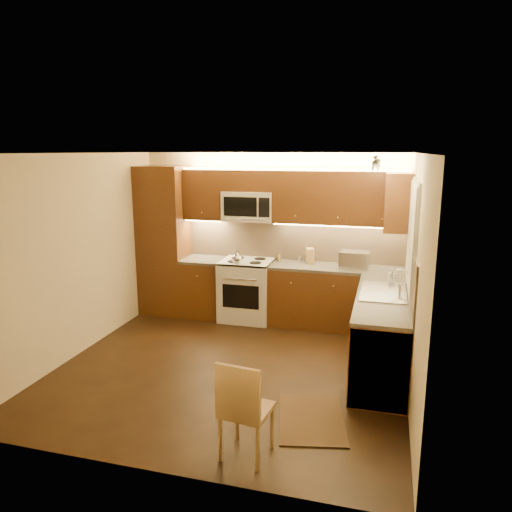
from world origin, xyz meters
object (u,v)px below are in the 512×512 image
(microwave, at_px, (249,206))
(sink, at_px, (384,286))
(kettle, at_px, (237,257))
(toaster_oven, at_px, (355,260))
(dining_chair, at_px, (247,407))
(soap_bottle, at_px, (392,276))
(knife_block, at_px, (310,256))
(stove, at_px, (247,290))

(microwave, bearing_deg, sink, -32.21)
(microwave, xyz_separation_m, kettle, (-0.08, -0.36, -0.71))
(sink, height_order, toaster_oven, toaster_oven)
(kettle, relative_size, dining_chair, 0.22)
(sink, relative_size, soap_bottle, 4.58)
(toaster_oven, distance_m, soap_bottle, 0.84)
(kettle, bearing_deg, sink, -10.61)
(microwave, height_order, soap_bottle, microwave)
(microwave, bearing_deg, knife_block, 0.63)
(microwave, height_order, knife_block, microwave)
(stove, relative_size, knife_block, 4.10)
(stove, distance_m, toaster_oven, 1.68)
(toaster_oven, bearing_deg, sink, -66.75)
(knife_block, distance_m, dining_chair, 3.45)
(soap_bottle, height_order, dining_chair, soap_bottle)
(sink, height_order, soap_bottle, soap_bottle)
(sink, xyz_separation_m, knife_block, (-1.07, 1.27, 0.04))
(kettle, xyz_separation_m, soap_bottle, (2.17, -0.43, -0.02))
(knife_block, distance_m, soap_bottle, 1.41)
(microwave, xyz_separation_m, sink, (2.00, -1.26, -0.74))
(microwave, xyz_separation_m, soap_bottle, (2.09, -0.79, -0.73))
(microwave, distance_m, knife_block, 1.17)
(stove, distance_m, knife_block, 1.09)
(soap_bottle, bearing_deg, toaster_oven, 121.32)
(knife_block, bearing_deg, dining_chair, -109.14)
(kettle, height_order, toaster_oven, toaster_oven)
(stove, relative_size, sink, 1.07)
(stove, distance_m, kettle, 0.60)
(stove, height_order, dining_chair, stove)
(stove, height_order, sink, sink)
(microwave, distance_m, dining_chair, 3.75)
(stove, xyz_separation_m, microwave, (0.00, 0.14, 1.26))
(toaster_oven, relative_size, dining_chair, 0.46)
(kettle, relative_size, knife_block, 0.85)
(kettle, xyz_separation_m, knife_block, (1.01, 0.37, -0.00))
(knife_block, relative_size, dining_chair, 0.26)
(sink, distance_m, dining_chair, 2.44)
(sink, bearing_deg, soap_bottle, 79.08)
(sink, xyz_separation_m, kettle, (-2.08, 0.90, 0.04))
(kettle, distance_m, toaster_oven, 1.68)
(kettle, bearing_deg, stove, 83.05)
(sink, xyz_separation_m, dining_chair, (-1.05, -2.14, -0.54))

